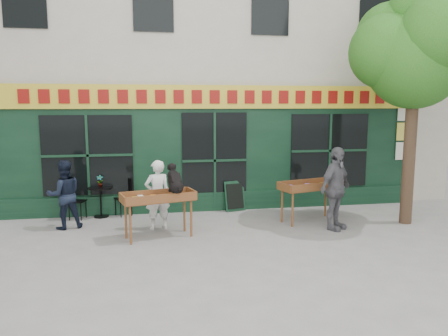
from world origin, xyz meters
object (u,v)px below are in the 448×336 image
Objects in this scene: book_cart_center at (158,200)px; book_cart_right at (310,188)px; woman at (157,195)px; man_right at (336,189)px; dog at (175,178)px; bistro_table at (101,196)px; man_left at (64,195)px.

book_cart_center and book_cart_right have the same top height.
woman is 4.00m from man_right.
woman is (-0.35, 0.70, -0.50)m from dog.
woman is at bearing 134.11° from man_right.
man_right reaches higher than woman.
dog is 0.38× the size of woman.
book_cart_right is at bearing -14.70° from bistro_table.
woman is at bearing 75.88° from book_cart_center.
dog is 2.72m from man_left.
man_left is (-2.43, 1.13, -0.51)m from dog.
man_left is (-2.08, 0.43, -0.01)m from woman.
man_right is (3.93, -0.74, 0.15)m from woman.
book_cart_center is at bearing 143.45° from man_right.
woman is 0.98× the size of book_cart_right.
dog reaches higher than book_cart_center.
book_cart_right is (3.63, 0.01, 0.03)m from woman.
bistro_table is at bearing 123.45° from man_right.
book_cart_center is 3.69m from book_cart_right.
dog reaches higher than woman.
woman is at bearing -43.99° from bistro_table.
bistro_table is (-5.31, 2.06, -0.39)m from man_right.
book_cart_right is 5.73m from man_left.
dog is 0.37× the size of book_cart_right.
dog is 0.79× the size of bistro_table.
man_right is (3.58, -0.04, -0.35)m from dog.
book_cart_right is (3.63, 0.66, 0.00)m from book_cart_center.
bistro_table is (-5.01, 1.31, -0.28)m from book_cart_right.
woman is 1.93m from bistro_table.
bistro_table is (-1.38, 1.98, -0.28)m from book_cart_center.
man_right is at bearing -21.25° from bistro_table.
book_cart_center is at bearing 75.88° from woman.
book_cart_center is 2.34m from man_left.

